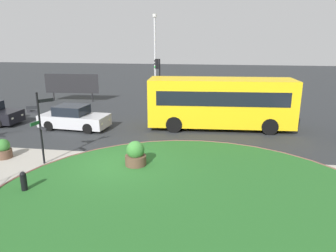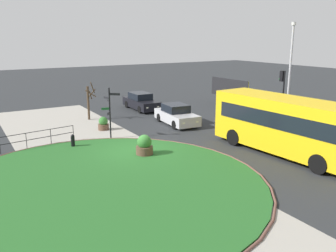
{
  "view_description": "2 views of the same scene",
  "coord_description": "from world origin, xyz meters",
  "px_view_note": "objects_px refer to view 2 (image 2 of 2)",
  "views": [
    {
      "loc": [
        4.15,
        -12.61,
        5.57
      ],
      "look_at": [
        2.13,
        0.69,
        1.82
      ],
      "focal_mm": 33.32,
      "sensor_mm": 36.0,
      "label": 1
    },
    {
      "loc": [
        17.91,
        -8.55,
        6.53
      ],
      "look_at": [
        1.51,
        1.19,
        1.75
      ],
      "focal_mm": 38.48,
      "sensor_mm": 36.0,
      "label": 2
    }
  ],
  "objects_px": {
    "signpost_directional": "(110,110)",
    "billboard_left": "(229,88)",
    "car_oncoming": "(176,115)",
    "planter_kerbside": "(144,146)",
    "car_near_lane": "(141,102)",
    "traffic_light_near": "(282,86)",
    "bus_yellow": "(287,125)",
    "lamppost_tall": "(290,70)",
    "street_tree_bare": "(89,101)",
    "bollard_foreground": "(73,141)",
    "planter_near_signpost": "(103,124)"
  },
  "relations": [
    {
      "from": "signpost_directional",
      "to": "billboard_left",
      "type": "distance_m",
      "value": 15.41
    },
    {
      "from": "car_oncoming",
      "to": "planter_kerbside",
      "type": "relative_size",
      "value": 3.67
    },
    {
      "from": "car_near_lane",
      "to": "car_oncoming",
      "type": "distance_m",
      "value": 6.42
    },
    {
      "from": "signpost_directional",
      "to": "traffic_light_near",
      "type": "xyz_separation_m",
      "value": [
        3.13,
        12.27,
        1.05
      ]
    },
    {
      "from": "bus_yellow",
      "to": "car_near_lane",
      "type": "distance_m",
      "value": 15.77
    },
    {
      "from": "signpost_directional",
      "to": "lamppost_tall",
      "type": "relative_size",
      "value": 0.45
    },
    {
      "from": "car_near_lane",
      "to": "planter_kerbside",
      "type": "distance_m",
      "value": 13.2
    },
    {
      "from": "street_tree_bare",
      "to": "bollard_foreground",
      "type": "bearing_deg",
      "value": -26.43
    },
    {
      "from": "lamppost_tall",
      "to": "planter_near_signpost",
      "type": "distance_m",
      "value": 14.49
    },
    {
      "from": "lamppost_tall",
      "to": "planter_kerbside",
      "type": "distance_m",
      "value": 13.76
    },
    {
      "from": "signpost_directional",
      "to": "street_tree_bare",
      "type": "bearing_deg",
      "value": 174.09
    },
    {
      "from": "signpost_directional",
      "to": "planter_near_signpost",
      "type": "height_order",
      "value": "signpost_directional"
    },
    {
      "from": "car_oncoming",
      "to": "planter_near_signpost",
      "type": "height_order",
      "value": "car_oncoming"
    },
    {
      "from": "car_near_lane",
      "to": "lamppost_tall",
      "type": "distance_m",
      "value": 13.14
    },
    {
      "from": "car_near_lane",
      "to": "traffic_light_near",
      "type": "distance_m",
      "value": 12.62
    },
    {
      "from": "billboard_left",
      "to": "street_tree_bare",
      "type": "distance_m",
      "value": 13.86
    },
    {
      "from": "car_oncoming",
      "to": "lamppost_tall",
      "type": "height_order",
      "value": "lamppost_tall"
    },
    {
      "from": "bus_yellow",
      "to": "planter_near_signpost",
      "type": "relative_size",
      "value": 9.5
    },
    {
      "from": "planter_near_signpost",
      "to": "traffic_light_near",
      "type": "bearing_deg",
      "value": 65.46
    },
    {
      "from": "bollard_foreground",
      "to": "lamppost_tall",
      "type": "height_order",
      "value": "lamppost_tall"
    },
    {
      "from": "traffic_light_near",
      "to": "street_tree_bare",
      "type": "xyz_separation_m",
      "value": [
        -9.06,
        -11.66,
        -1.41
      ]
    },
    {
      "from": "signpost_directional",
      "to": "car_oncoming",
      "type": "distance_m",
      "value": 6.07
    },
    {
      "from": "car_oncoming",
      "to": "planter_near_signpost",
      "type": "relative_size",
      "value": 4.62
    },
    {
      "from": "lamppost_tall",
      "to": "planter_near_signpost",
      "type": "relative_size",
      "value": 7.79
    },
    {
      "from": "billboard_left",
      "to": "planter_near_signpost",
      "type": "height_order",
      "value": "billboard_left"
    },
    {
      "from": "bollard_foreground",
      "to": "planter_kerbside",
      "type": "distance_m",
      "value": 4.64
    },
    {
      "from": "bus_yellow",
      "to": "billboard_left",
      "type": "xyz_separation_m",
      "value": [
        -13.41,
        7.18,
        -0.09
      ]
    },
    {
      "from": "bollard_foreground",
      "to": "car_oncoming",
      "type": "xyz_separation_m",
      "value": [
        -1.94,
        8.54,
        0.26
      ]
    },
    {
      "from": "signpost_directional",
      "to": "car_near_lane",
      "type": "xyz_separation_m",
      "value": [
        -7.6,
        6.03,
        -1.23
      ]
    },
    {
      "from": "bollard_foreground",
      "to": "car_oncoming",
      "type": "height_order",
      "value": "car_oncoming"
    },
    {
      "from": "billboard_left",
      "to": "car_near_lane",
      "type": "bearing_deg",
      "value": -107.93
    },
    {
      "from": "signpost_directional",
      "to": "billboard_left",
      "type": "height_order",
      "value": "signpost_directional"
    },
    {
      "from": "signpost_directional",
      "to": "bus_yellow",
      "type": "xyz_separation_m",
      "value": [
        8.09,
        7.28,
        -0.22
      ]
    },
    {
      "from": "billboard_left",
      "to": "bus_yellow",
      "type": "bearing_deg",
      "value": -30.94
    },
    {
      "from": "signpost_directional",
      "to": "street_tree_bare",
      "type": "relative_size",
      "value": 1.08
    },
    {
      "from": "bus_yellow",
      "to": "planter_kerbside",
      "type": "bearing_deg",
      "value": -122.31
    },
    {
      "from": "signpost_directional",
      "to": "lamppost_tall",
      "type": "bearing_deg",
      "value": 78.79
    },
    {
      "from": "signpost_directional",
      "to": "street_tree_bare",
      "type": "distance_m",
      "value": 5.97
    },
    {
      "from": "signpost_directional",
      "to": "traffic_light_near",
      "type": "bearing_deg",
      "value": 75.68
    },
    {
      "from": "bollard_foreground",
      "to": "billboard_left",
      "type": "relative_size",
      "value": 0.17
    },
    {
      "from": "car_oncoming",
      "to": "street_tree_bare",
      "type": "bearing_deg",
      "value": -127.32
    },
    {
      "from": "car_oncoming",
      "to": "planter_kerbside",
      "type": "xyz_separation_m",
      "value": [
        5.47,
        -5.53,
        -0.14
      ]
    },
    {
      "from": "car_oncoming",
      "to": "planter_kerbside",
      "type": "height_order",
      "value": "car_oncoming"
    },
    {
      "from": "street_tree_bare",
      "to": "car_near_lane",
      "type": "bearing_deg",
      "value": 107.15
    },
    {
      "from": "planter_near_signpost",
      "to": "bus_yellow",
      "type": "bearing_deg",
      "value": 33.61
    },
    {
      "from": "bollard_foreground",
      "to": "planter_kerbside",
      "type": "bearing_deg",
      "value": 40.41
    },
    {
      "from": "bus_yellow",
      "to": "car_near_lane",
      "type": "bearing_deg",
      "value": -179.22
    },
    {
      "from": "bollard_foreground",
      "to": "car_near_lane",
      "type": "relative_size",
      "value": 0.18
    },
    {
      "from": "car_oncoming",
      "to": "lamppost_tall",
      "type": "xyz_separation_m",
      "value": [
        3.85,
        7.67,
        3.36
      ]
    },
    {
      "from": "car_oncoming",
      "to": "bus_yellow",
      "type": "bearing_deg",
      "value": 13.95
    }
  ]
}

